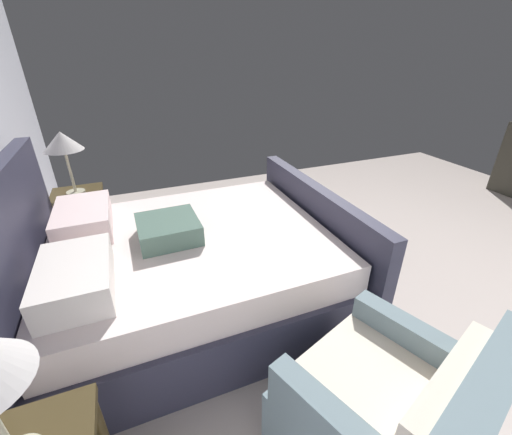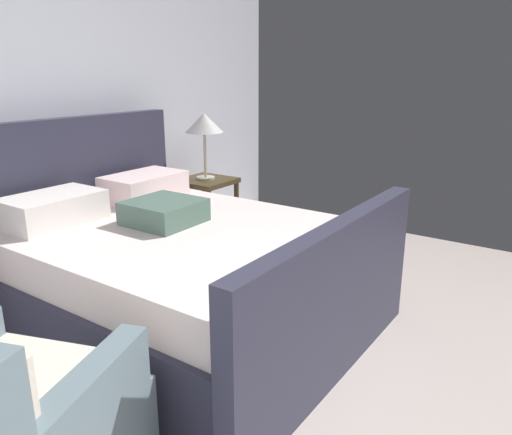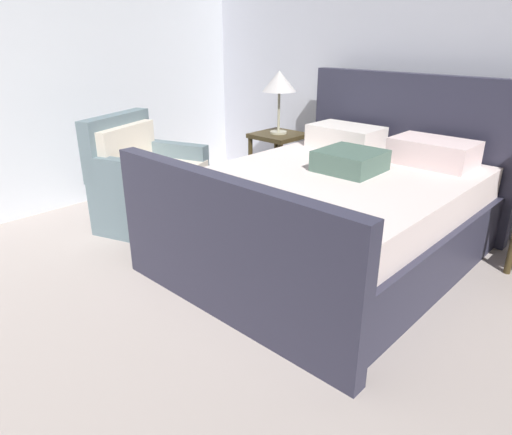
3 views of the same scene
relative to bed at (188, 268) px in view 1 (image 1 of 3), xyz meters
name	(u,v)px [view 1 (image 1 of 3)]	position (x,y,z in m)	size (l,w,h in m)	color
ground_plane	(379,250)	(0.08, -1.91, -0.36)	(4.90, 6.16, 0.02)	#B3A59E
bed	(188,268)	(0.00, 0.00, 0.00)	(1.75, 2.13, 1.21)	#303043
nightstand_right	(81,212)	(1.20, 0.77, 0.05)	(0.44, 0.44, 0.60)	#3E3219
table_lamp_right	(62,143)	(1.20, 0.77, 0.71)	(0.32, 0.32, 0.57)	#B7B293
armchair	(385,419)	(-1.43, -0.58, -0.01)	(0.93, 0.92, 0.90)	slate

